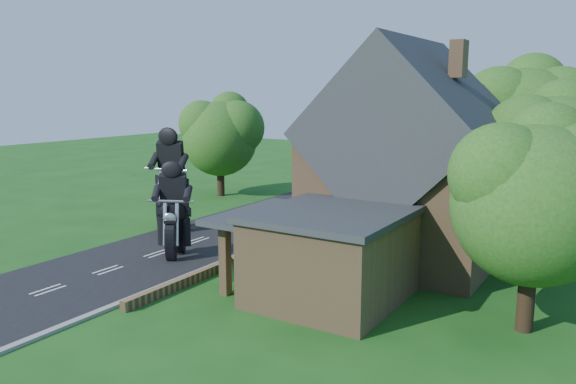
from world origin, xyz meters
The scene contains 19 objects.
ground centered at (0.00, 0.00, 0.00)m, with size 120.00×120.00×0.00m, color #154814.
road centered at (0.00, 0.00, 0.01)m, with size 7.00×80.00×0.02m, color black.
kerb centered at (3.65, 0.00, 0.06)m, with size 0.30×80.00×0.12m, color gray.
garden_wall centered at (4.30, 5.00, 0.20)m, with size 0.30×22.00×0.40m, color olive.
house centered at (10.49, 6.00, 4.34)m, with size 9.54×8.64×10.24m.
annex centered at (9.87, -0.80, 1.77)m, with size 7.05×5.94×3.44m.
tree_annex_side centered at (17.13, 0.10, 4.69)m, with size 5.64×5.20×7.48m.
tree_house_right centered at (16.65, 8.62, 5.19)m, with size 6.51×6.00×8.40m.
tree_behind_house centered at (14.18, 16.14, 6.23)m, with size 7.81×7.20×10.08m.
tree_behind_left centered at (8.16, 17.13, 5.73)m, with size 6.94×6.40×9.16m.
tree_far_road centered at (-6.86, 14.11, 4.84)m, with size 6.08×5.60×7.84m.
shrub_a centered at (5.30, -1.00, 0.55)m, with size 0.90×0.90×1.10m, color #133D1C.
shrub_b centered at (5.30, 1.50, 0.55)m, with size 0.90×0.90×1.10m, color #133D1C.
shrub_c centered at (5.30, 4.00, 0.55)m, with size 0.90×0.90×1.10m, color #133D1C.
shrub_d centered at (5.30, 9.00, 0.55)m, with size 0.90×0.90×1.10m, color #133D1C.
shrub_e centered at (5.30, 11.50, 0.55)m, with size 0.90×0.90×1.10m, color #133D1C.
shrub_f centered at (5.30, 14.00, 0.55)m, with size 0.90×0.90×1.10m, color #133D1C.
motorcycle_lead centered at (1.18, 0.06, 0.70)m, with size 0.38×1.49×1.39m, color black, non-canonical shape.
motorcycle_follow centered at (-2.62, 3.93, 0.88)m, with size 0.48×1.89×1.76m, color black, non-canonical shape.
Camera 1 is at (19.42, -19.00, 7.79)m, focal length 35.00 mm.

